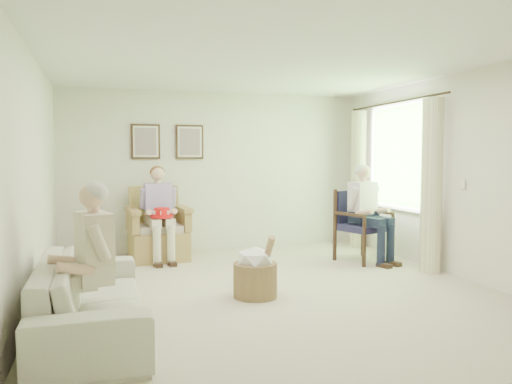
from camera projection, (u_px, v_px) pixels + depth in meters
floor at (270, 290)px, 5.76m from camera, size 5.50×5.50×0.00m
back_wall at (216, 171)px, 8.29m from camera, size 5.00×0.04×2.60m
front_wall at (417, 195)px, 3.05m from camera, size 5.00×0.04×2.60m
left_wall at (31, 181)px, 4.92m from camera, size 0.04×5.50×2.60m
right_wall at (454, 175)px, 6.42m from camera, size 0.04×5.50×2.60m
ceiling at (271, 62)px, 5.58m from camera, size 5.00×5.50×0.02m
window at (398, 154)px, 7.53m from camera, size 0.13×2.50×1.63m
curtain_left at (431, 186)px, 6.59m from camera, size 0.34×0.34×2.30m
curtain_right at (358, 180)px, 8.45m from camera, size 0.34×0.34×2.30m
framed_print_left at (146, 142)px, 7.87m from camera, size 0.45×0.05×0.55m
framed_print_right at (190, 142)px, 8.08m from camera, size 0.45×0.05×0.55m
wicker_armchair at (158, 236)px, 7.50m from camera, size 0.85×0.85×1.09m
wood_armchair at (361, 222)px, 7.43m from camera, size 0.67×0.63×1.03m
sofa at (91, 296)px, 4.33m from camera, size 2.22×0.87×0.65m
person_wicker at (159, 206)px, 7.34m from camera, size 0.40×0.63×1.37m
person_dark at (367, 206)px, 7.25m from camera, size 0.40×0.63×1.40m
person_sofa at (89, 252)px, 4.14m from camera, size 0.42×0.63×1.30m
red_hat at (162, 214)px, 7.15m from camera, size 0.32×0.32×0.14m
hatbox at (256, 272)px, 5.46m from camera, size 0.59×0.59×0.71m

